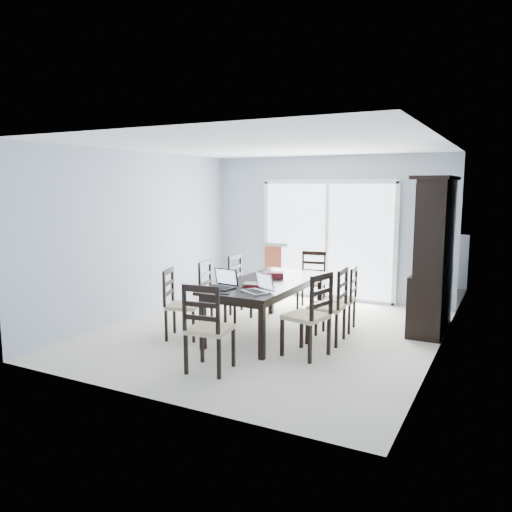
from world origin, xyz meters
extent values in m
plane|color=beige|center=(0.00, 0.00, 0.00)|extent=(5.00, 5.00, 0.00)
plane|color=white|center=(0.00, 0.00, 2.60)|extent=(5.00, 5.00, 0.00)
cube|color=#A4B2C4|center=(0.00, 2.50, 1.30)|extent=(4.50, 0.02, 2.60)
cube|color=#A4B2C4|center=(-2.25, 0.00, 1.30)|extent=(0.02, 5.00, 2.60)
cube|color=#A4B2C4|center=(2.25, 0.00, 1.30)|extent=(0.02, 5.00, 2.60)
cube|color=gray|center=(0.00, 3.50, -0.05)|extent=(4.50, 2.00, 0.10)
cube|color=#99999E|center=(0.00, 4.50, 0.55)|extent=(4.50, 0.06, 1.10)
cube|color=black|center=(0.00, 0.00, 0.73)|extent=(1.00, 2.20, 0.04)
cube|color=black|center=(0.00, 0.00, 0.67)|extent=(0.88, 2.08, 0.10)
cube|color=black|center=(-0.42, -1.00, 0.34)|extent=(0.07, 0.07, 0.69)
cube|color=black|center=(0.42, -1.00, 0.34)|extent=(0.07, 0.07, 0.69)
cube|color=black|center=(-0.42, 1.00, 0.34)|extent=(0.07, 0.07, 0.69)
cube|color=black|center=(0.42, 1.00, 0.34)|extent=(0.07, 0.07, 0.69)
cube|color=black|center=(2.01, 1.25, 0.42)|extent=(0.45, 1.30, 0.85)
cube|color=black|center=(2.04, 1.25, 1.50)|extent=(0.38, 1.30, 1.30)
cube|color=black|center=(2.01, 1.25, 2.17)|extent=(0.50, 1.38, 0.05)
cube|color=black|center=(1.84, 0.83, 1.50)|extent=(0.02, 0.36, 1.18)
cube|color=black|center=(1.84, 1.25, 1.50)|extent=(0.02, 0.36, 1.18)
cube|color=black|center=(1.84, 1.67, 1.50)|extent=(0.02, 0.36, 1.18)
cube|color=silver|center=(0.00, 2.48, 1.05)|extent=(2.40, 0.02, 2.10)
cube|color=white|center=(0.00, 2.46, 2.14)|extent=(2.52, 0.05, 0.08)
cube|color=white|center=(0.00, 2.46, 1.05)|extent=(0.06, 0.05, 2.10)
cube|color=white|center=(0.00, 2.46, 0.03)|extent=(2.52, 0.05, 0.05)
cube|color=black|center=(-1.16, -0.61, 0.21)|extent=(0.04, 0.04, 0.42)
cube|color=black|center=(-1.03, -0.96, 0.21)|extent=(0.04, 0.04, 0.42)
cube|color=black|center=(-0.81, -0.48, 0.21)|extent=(0.04, 0.04, 0.42)
cube|color=black|center=(-0.68, -0.84, 0.21)|extent=(0.04, 0.04, 0.42)
cube|color=beige|center=(-0.92, -0.72, 0.45)|extent=(0.53, 0.53, 0.05)
cube|color=black|center=(-1.03, 0.16, 0.21)|extent=(0.04, 0.04, 0.43)
cube|color=black|center=(-0.97, -0.21, 0.21)|extent=(0.04, 0.04, 0.43)
cube|color=black|center=(-0.65, 0.22, 0.21)|extent=(0.04, 0.04, 0.43)
cube|color=black|center=(-0.60, -0.15, 0.21)|extent=(0.04, 0.04, 0.43)
cube|color=beige|center=(-0.81, 0.01, 0.45)|extent=(0.48, 0.48, 0.05)
cube|color=black|center=(-0.96, 0.99, 0.21)|extent=(0.03, 0.03, 0.42)
cube|color=black|center=(-0.96, 0.61, 0.21)|extent=(0.03, 0.03, 0.42)
cube|color=black|center=(-0.59, 0.99, 0.21)|extent=(0.03, 0.03, 0.42)
cube|color=black|center=(-0.58, 0.61, 0.21)|extent=(0.03, 0.03, 0.42)
cube|color=beige|center=(-0.77, 0.80, 0.45)|extent=(0.42, 0.42, 0.05)
cube|color=black|center=(0.98, -0.87, 0.23)|extent=(0.05, 0.05, 0.46)
cube|color=black|center=(1.07, -0.47, 0.23)|extent=(0.05, 0.05, 0.46)
cube|color=black|center=(0.58, -0.77, 0.23)|extent=(0.05, 0.05, 0.46)
cube|color=black|center=(0.68, -0.38, 0.23)|extent=(0.05, 0.05, 0.46)
cube|color=beige|center=(0.83, -0.62, 0.49)|extent=(0.54, 0.54, 0.05)
cube|color=black|center=(1.07, -0.17, 0.22)|extent=(0.04, 0.04, 0.45)
cube|color=black|center=(1.05, 0.22, 0.22)|extent=(0.04, 0.04, 0.45)
cube|color=black|center=(0.68, -0.19, 0.22)|extent=(0.04, 0.04, 0.45)
cube|color=black|center=(0.66, 0.20, 0.22)|extent=(0.04, 0.04, 0.45)
cube|color=beige|center=(0.87, 0.01, 0.47)|extent=(0.46, 0.46, 0.05)
cube|color=black|center=(1.04, 0.48, 0.21)|extent=(0.04, 0.04, 0.41)
cube|color=black|center=(1.01, 0.84, 0.21)|extent=(0.04, 0.04, 0.41)
cube|color=black|center=(0.68, 0.44, 0.21)|extent=(0.04, 0.04, 0.41)
cube|color=black|center=(0.64, 0.81, 0.21)|extent=(0.04, 0.04, 0.41)
cube|color=beige|center=(0.84, 0.64, 0.44)|extent=(0.44, 0.44, 0.05)
cube|color=black|center=(-0.11, -1.80, 0.23)|extent=(0.04, 0.04, 0.45)
cube|color=black|center=(0.28, -1.75, 0.23)|extent=(0.04, 0.04, 0.45)
cube|color=black|center=(-0.16, -1.41, 0.23)|extent=(0.04, 0.04, 0.45)
cube|color=black|center=(0.23, -1.36, 0.23)|extent=(0.04, 0.04, 0.45)
cube|color=beige|center=(0.06, -1.58, 0.48)|extent=(0.49, 0.49, 0.05)
cube|color=black|center=(0.20, 1.80, 0.21)|extent=(0.04, 0.04, 0.43)
cube|color=black|center=(-0.17, 1.74, 0.21)|extent=(0.04, 0.04, 0.43)
cube|color=black|center=(0.27, 1.43, 0.21)|extent=(0.04, 0.04, 0.43)
cube|color=black|center=(-0.11, 1.36, 0.21)|extent=(0.04, 0.04, 0.43)
cube|color=beige|center=(0.05, 1.58, 0.45)|extent=(0.48, 0.48, 0.05)
cube|color=black|center=(-0.32, -0.75, 0.76)|extent=(0.39, 0.29, 0.02)
cube|color=silver|center=(-0.32, -0.75, 0.88)|extent=(0.32, 0.08, 0.19)
cube|color=#B4B4B6|center=(0.20, -0.75, 0.76)|extent=(0.42, 0.38, 0.02)
cube|color=silver|center=(0.20, -0.75, 0.88)|extent=(0.29, 0.18, 0.18)
cube|color=maroon|center=(-0.01, -0.41, 0.76)|extent=(0.26, 0.21, 0.03)
cube|color=gold|center=(0.00, -0.41, 0.79)|extent=(0.30, 0.26, 0.01)
cube|color=black|center=(-0.09, -1.00, 0.76)|extent=(0.12, 0.08, 0.01)
cube|color=#50101F|center=(-0.04, 0.27, 0.79)|extent=(0.34, 0.27, 0.08)
cube|color=brown|center=(-0.51, 3.38, 0.46)|extent=(2.12, 1.96, 0.91)
cube|color=gray|center=(-0.51, 3.38, 0.94)|extent=(2.18, 2.02, 0.06)
camera|label=1|loc=(3.01, -6.14, 2.08)|focal=35.00mm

